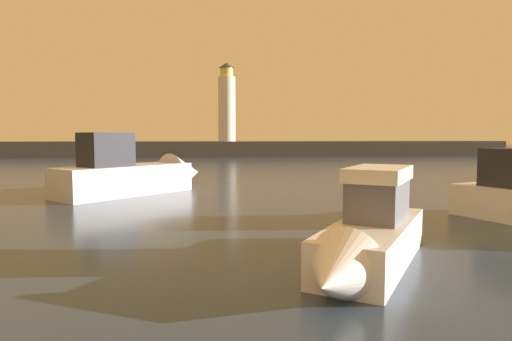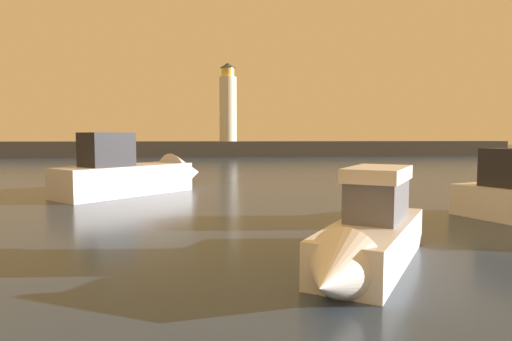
{
  "view_description": "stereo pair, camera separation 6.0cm",
  "coord_description": "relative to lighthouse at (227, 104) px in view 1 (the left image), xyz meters",
  "views": [
    {
      "loc": [
        -1.42,
        -1.73,
        2.98
      ],
      "look_at": [
        0.41,
        14.88,
        1.67
      ],
      "focal_mm": 30.9,
      "sensor_mm": 36.0,
      "label": 1
    },
    {
      "loc": [
        -1.36,
        -1.73,
        2.98
      ],
      "look_at": [
        0.41,
        14.88,
        1.67
      ],
      "focal_mm": 30.9,
      "sensor_mm": 36.0,
      "label": 2
    }
  ],
  "objects": [
    {
      "name": "motorboat_0",
      "position": [
        -6.35,
        -40.1,
        -6.54
      ],
      "size": [
        7.83,
        7.91,
        3.51
      ],
      "color": "silver",
      "rests_on": "ground_plane"
    },
    {
      "name": "ground_plane",
      "position": [
        -1.41,
        -31.05,
        -7.52
      ],
      "size": [
        220.0,
        220.0,
        0.0
      ],
      "primitive_type": "plane",
      "color": "#2D3D51"
    },
    {
      "name": "lighthouse",
      "position": [
        0.0,
        0.0,
        0.0
      ],
      "size": [
        2.45,
        2.45,
        11.21
      ],
      "color": "silver",
      "rests_on": "breakwater"
    },
    {
      "name": "breakwater",
      "position": [
        -1.41,
        0.0,
        -6.42
      ],
      "size": [
        86.64,
        4.12,
        2.22
      ],
      "primitive_type": "cube",
      "color": "#423F3D",
      "rests_on": "ground_plane"
    },
    {
      "name": "motorboat_3",
      "position": [
        0.69,
        -54.52,
        -6.77
      ],
      "size": [
        4.73,
        6.01,
        2.46
      ],
      "color": "white",
      "rests_on": "ground_plane"
    }
  ]
}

